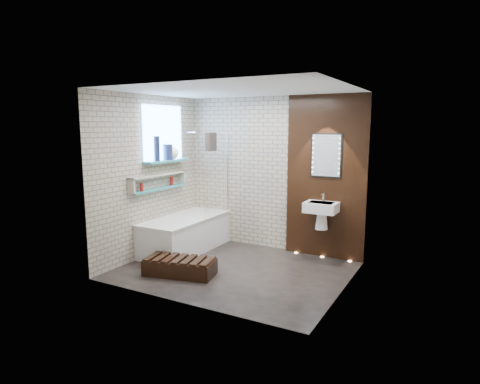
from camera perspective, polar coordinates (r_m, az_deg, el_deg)
The scene contains 15 objects.
ground at distance 6.17m, azimuth -0.68°, elevation -10.80°, with size 3.20×3.20×0.00m, color black.
room_shell at distance 5.85m, azimuth -0.71°, elevation 1.24°, with size 3.24×3.20×2.60m.
walnut_panel at distance 6.65m, azimuth 11.91°, elevation 2.00°, with size 1.30×0.06×2.60m, color black.
clerestory_window at distance 6.98m, azimuth -10.66°, elevation 7.33°, with size 0.18×1.00×0.94m.
display_niche at distance 6.86m, azimuth -11.29°, elevation 1.40°, with size 0.14×1.30×0.26m.
bathtub at distance 7.08m, azimuth -7.59°, elevation -5.76°, with size 0.79×1.74×0.70m.
bath_screen at distance 7.06m, azimuth -3.31°, elevation 2.43°, with size 0.01×0.78×1.40m, color white.
towel at distance 6.87m, azimuth -4.09°, elevation 7.01°, with size 0.09×0.23×0.30m, color #292420.
shower_head at distance 7.29m, azimuth -6.01°, elevation 8.29°, with size 0.18×0.18×0.02m, color silver.
washbasin at distance 6.55m, azimuth 11.26°, elevation -2.62°, with size 0.50×0.36×0.58m.
led_mirror at distance 6.58m, azimuth 11.92°, elevation 4.99°, with size 0.50×0.02×0.70m.
walnut_step at distance 6.01m, azimuth -8.38°, elevation -10.33°, with size 1.00×0.44×0.22m, color black.
niche_bottles at distance 6.88m, azimuth -11.14°, elevation 1.17°, with size 0.06×0.81×0.15m.
sill_vases at distance 6.97m, azimuth -9.99°, elevation 5.53°, with size 0.21×0.55×0.40m.
floor_uplights at distance 6.86m, azimuth 11.38°, elevation -8.85°, with size 0.96×0.06×0.01m.
Camera 1 is at (2.85, -5.05, 2.11)m, focal length 30.60 mm.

